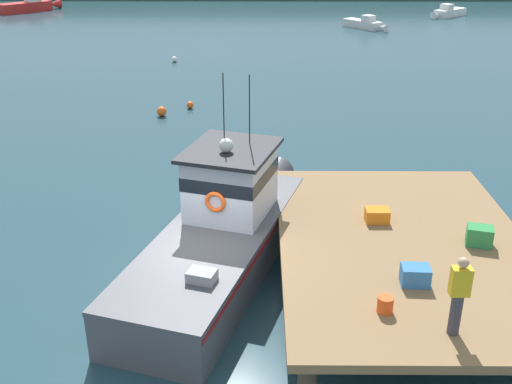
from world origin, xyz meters
TOP-DOWN VIEW (x-y plane):
  - ground_plane at (0.00, 0.00)m, footprint 200.00×200.00m
  - dock at (4.80, 0.00)m, footprint 6.00×9.00m
  - main_fishing_boat at (0.37, 0.99)m, footprint 4.80×9.90m
  - crate_single_far at (4.32, 1.08)m, footprint 0.60×0.44m
  - crate_stack_near_edge at (6.53, -0.14)m, footprint 0.70×0.59m
  - crate_single_by_cleat at (4.62, -1.87)m, footprint 0.62×0.47m
  - bait_bucket at (3.80, -2.89)m, footprint 0.32×0.32m
  - deckhand_by_the_boat at (4.95, -3.56)m, footprint 0.36×0.22m
  - moored_boat_near_channel at (-21.02, 48.14)m, footprint 5.12×5.22m
  - moored_boat_far_left at (9.86, 38.41)m, footprint 3.34×3.88m
  - moored_boat_off_the_point at (18.46, 45.05)m, footprint 3.95×3.68m
  - mooring_buoy_channel_marker at (-4.12, 25.53)m, footprint 0.36×0.36m
  - mooring_buoy_outer at (-2.05, 15.32)m, footprint 0.34×0.34m
  - mooring_buoy_spare_mooring at (-3.22, 14.07)m, footprint 0.45×0.45m

SIDE VIEW (x-z plane):
  - ground_plane at x=0.00m, z-range 0.00..0.00m
  - mooring_buoy_outer at x=-2.05m, z-range 0.00..0.34m
  - mooring_buoy_channel_marker at x=-4.12m, z-range 0.00..0.36m
  - mooring_buoy_spare_mooring at x=-3.22m, z-range 0.00..0.45m
  - moored_boat_far_left at x=9.86m, z-range -0.17..0.92m
  - moored_boat_off_the_point at x=18.46m, z-range -0.18..0.97m
  - moored_boat_near_channel at x=-21.02m, z-range -0.24..1.31m
  - main_fishing_boat at x=0.37m, z-range -1.39..3.41m
  - dock at x=4.80m, z-range 0.47..1.67m
  - bait_bucket at x=3.80m, z-range 1.20..1.54m
  - crate_single_far at x=4.32m, z-range 1.20..1.54m
  - crate_single_by_cleat at x=4.62m, z-range 1.20..1.62m
  - crate_stack_near_edge at x=6.53m, z-range 1.20..1.67m
  - deckhand_by_the_boat at x=4.95m, z-range 1.24..2.87m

